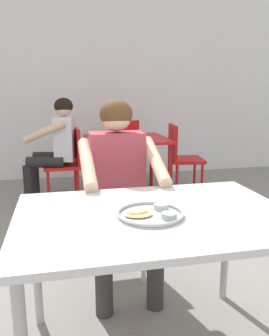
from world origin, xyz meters
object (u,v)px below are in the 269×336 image
(chair_foreground, at_px, (114,202))
(chair_red_right, at_px, (180,154))
(thali_tray, at_px, (151,213))
(diner_foreground, at_px, (120,179))
(patron_background, at_px, (57,141))
(table_foreground, at_px, (154,228))
(table_background_red, at_px, (126,144))
(chair_red_left, at_px, (69,160))
(chair_red_far, at_px, (121,148))

(chair_foreground, height_order, chair_red_right, chair_foreground)
(thali_tray, height_order, diner_foreground, diner_foreground)
(thali_tray, distance_m, patron_background, 2.59)
(chair_foreground, relative_size, diner_foreground, 0.72)
(thali_tray, bearing_deg, diner_foreground, 91.30)
(table_foreground, height_order, table_background_red, table_foreground)
(table_background_red, bearing_deg, table_foreground, -98.29)
(table_foreground, height_order, chair_foreground, chair_foreground)
(table_foreground, distance_m, chair_red_left, 2.55)
(thali_tray, height_order, chair_foreground, chair_foreground)
(chair_red_left, bearing_deg, diner_foreground, -81.95)
(diner_foreground, relative_size, patron_background, 1.02)
(chair_red_left, height_order, chair_red_far, chair_red_far)
(table_background_red, height_order, patron_background, patron_background)
(chair_foreground, bearing_deg, chair_red_left, 99.10)
(table_background_red, xyz_separation_m, chair_red_far, (0.04, 0.60, -0.14))
(chair_red_left, bearing_deg, table_foreground, -83.13)
(chair_red_left, relative_size, patron_background, 0.71)
(table_foreground, bearing_deg, chair_red_far, 82.50)
(chair_foreground, distance_m, chair_red_left, 1.66)
(table_background_red, bearing_deg, diner_foreground, -102.41)
(table_foreground, xyz_separation_m, diner_foreground, (-0.04, 0.66, 0.06))
(chair_red_left, xyz_separation_m, chair_red_right, (1.33, -0.04, 0.02))
(chair_foreground, xyz_separation_m, patron_background, (-0.39, 1.64, 0.21))
(chair_red_right, bearing_deg, thali_tray, -112.67)
(chair_foreground, bearing_deg, chair_red_far, 78.55)
(chair_foreground, height_order, patron_background, patron_background)
(diner_foreground, distance_m, patron_background, 1.90)
(diner_foreground, distance_m, chair_red_far, 2.49)
(thali_tray, relative_size, chair_red_right, 0.34)
(chair_foreground, bearing_deg, patron_background, 103.26)
(chair_red_left, bearing_deg, patron_background, -178.49)
(thali_tray, distance_m, chair_red_far, 3.18)
(thali_tray, bearing_deg, chair_red_far, 82.13)
(thali_tray, height_order, table_background_red, thali_tray)
(diner_foreground, xyz_separation_m, table_background_red, (0.41, 1.84, -0.07))
(table_background_red, relative_size, chair_red_far, 1.08)
(table_background_red, height_order, chair_red_far, chair_red_far)
(chair_foreground, bearing_deg, diner_foreground, -89.85)
(patron_background, bearing_deg, diner_foreground, -78.25)
(chair_red_right, distance_m, patron_background, 1.47)
(chair_red_left, distance_m, chair_red_far, 0.92)
(chair_foreground, distance_m, table_background_red, 1.68)
(table_background_red, distance_m, chair_red_left, 0.69)
(chair_foreground, distance_m, chair_red_far, 2.27)
(table_background_red, distance_m, chair_red_far, 0.62)
(diner_foreground, bearing_deg, table_background_red, 77.59)
(table_foreground, distance_m, diner_foreground, 0.67)
(diner_foreground, relative_size, chair_red_right, 1.40)
(thali_tray, bearing_deg, patron_background, 98.96)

